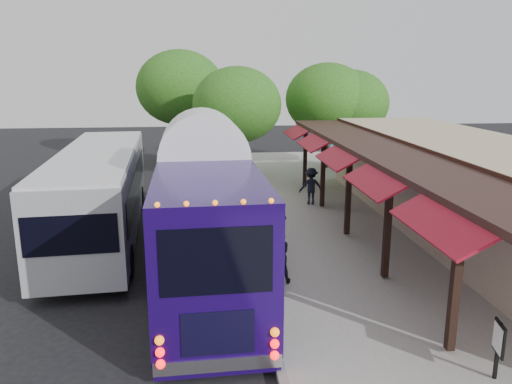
{
  "coord_description": "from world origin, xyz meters",
  "views": [
    {
      "loc": [
        -1.39,
        -13.25,
        6.07
      ],
      "look_at": [
        0.43,
        4.44,
        1.8
      ],
      "focal_mm": 35.0,
      "sensor_mm": 36.0,
      "label": 1
    }
  ],
  "objects_px": {
    "city_bus": "(100,189)",
    "ped_b": "(277,255)",
    "ped_c": "(259,207)",
    "coach_bus": "(204,204)",
    "ped_d": "(311,186)",
    "sign_board": "(499,341)",
    "ped_a": "(276,228)"
  },
  "relations": [
    {
      "from": "ped_a",
      "to": "sign_board",
      "type": "distance_m",
      "value": 7.93
    },
    {
      "from": "ped_d",
      "to": "coach_bus",
      "type": "bearing_deg",
      "value": 55.2
    },
    {
      "from": "city_bus",
      "to": "ped_c",
      "type": "bearing_deg",
      "value": -8.99
    },
    {
      "from": "ped_b",
      "to": "sign_board",
      "type": "relative_size",
      "value": 1.37
    },
    {
      "from": "coach_bus",
      "to": "ped_d",
      "type": "xyz_separation_m",
      "value": [
        4.85,
        6.94,
        -1.13
      ]
    },
    {
      "from": "coach_bus",
      "to": "ped_b",
      "type": "xyz_separation_m",
      "value": [
        2.05,
        -1.64,
        -1.15
      ]
    },
    {
      "from": "city_bus",
      "to": "ped_c",
      "type": "relative_size",
      "value": 6.48
    },
    {
      "from": "ped_b",
      "to": "ped_c",
      "type": "height_order",
      "value": "ped_c"
    },
    {
      "from": "ped_b",
      "to": "ped_c",
      "type": "bearing_deg",
      "value": -92.45
    },
    {
      "from": "coach_bus",
      "to": "city_bus",
      "type": "relative_size",
      "value": 1.01
    },
    {
      "from": "coach_bus",
      "to": "ped_a",
      "type": "distance_m",
      "value": 2.56
    },
    {
      "from": "coach_bus",
      "to": "sign_board",
      "type": "relative_size",
      "value": 10.36
    },
    {
      "from": "coach_bus",
      "to": "sign_board",
      "type": "bearing_deg",
      "value": -51.87
    },
    {
      "from": "ped_c",
      "to": "coach_bus",
      "type": "bearing_deg",
      "value": 58.58
    },
    {
      "from": "ped_a",
      "to": "ped_c",
      "type": "relative_size",
      "value": 1.02
    },
    {
      "from": "city_bus",
      "to": "ped_d",
      "type": "bearing_deg",
      "value": 16.14
    },
    {
      "from": "ped_b",
      "to": "ped_d",
      "type": "distance_m",
      "value": 9.02
    },
    {
      "from": "ped_b",
      "to": "sign_board",
      "type": "bearing_deg",
      "value": 123.08
    },
    {
      "from": "city_bus",
      "to": "ped_b",
      "type": "height_order",
      "value": "city_bus"
    },
    {
      "from": "city_bus",
      "to": "coach_bus",
      "type": "bearing_deg",
      "value": -47.75
    },
    {
      "from": "ped_d",
      "to": "city_bus",
      "type": "bearing_deg",
      "value": 20.62
    },
    {
      "from": "ped_d",
      "to": "sign_board",
      "type": "distance_m",
      "value": 13.68
    },
    {
      "from": "ped_a",
      "to": "ped_b",
      "type": "xyz_separation_m",
      "value": [
        -0.26,
        -2.1,
        -0.15
      ]
    },
    {
      "from": "ped_d",
      "to": "sign_board",
      "type": "relative_size",
      "value": 1.41
    },
    {
      "from": "sign_board",
      "to": "ped_d",
      "type": "bearing_deg",
      "value": 105.69
    },
    {
      "from": "coach_bus",
      "to": "ped_d",
      "type": "relative_size",
      "value": 7.37
    },
    {
      "from": "coach_bus",
      "to": "city_bus",
      "type": "bearing_deg",
      "value": 134.5
    },
    {
      "from": "ped_b",
      "to": "sign_board",
      "type": "xyz_separation_m",
      "value": [
        3.63,
        -5.08,
        -0.01
      ]
    },
    {
      "from": "ped_a",
      "to": "ped_d",
      "type": "xyz_separation_m",
      "value": [
        2.54,
        6.48,
        -0.13
      ]
    },
    {
      "from": "city_bus",
      "to": "ped_a",
      "type": "distance_m",
      "value": 7.01
    },
    {
      "from": "ped_b",
      "to": "ped_d",
      "type": "bearing_deg",
      "value": -110.53
    },
    {
      "from": "coach_bus",
      "to": "ped_c",
      "type": "relative_size",
      "value": 6.52
    }
  ]
}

